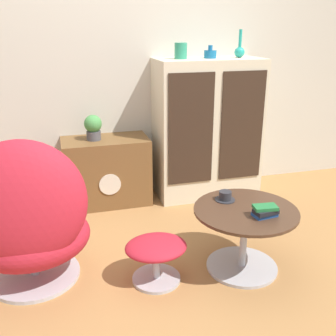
# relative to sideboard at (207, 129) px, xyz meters

# --- Properties ---
(ground_plane) EXTENTS (12.00, 12.00, 0.00)m
(ground_plane) POSITION_rel_sideboard_xyz_m (-0.58, -1.22, -0.61)
(ground_plane) COLOR #A87542
(wall_back) EXTENTS (6.40, 0.06, 2.60)m
(wall_back) POSITION_rel_sideboard_xyz_m (-0.58, 0.25, 0.69)
(wall_back) COLOR beige
(wall_back) RESTS_ON ground_plane
(sideboard) EXTENTS (0.91, 0.45, 1.22)m
(sideboard) POSITION_rel_sideboard_xyz_m (0.00, 0.00, 0.00)
(sideboard) COLOR beige
(sideboard) RESTS_ON ground_plane
(tv_console) EXTENTS (0.72, 0.40, 0.58)m
(tv_console) POSITION_rel_sideboard_xyz_m (-0.91, 0.03, -0.32)
(tv_console) COLOR brown
(tv_console) RESTS_ON ground_plane
(egg_chair) EXTENTS (0.74, 0.68, 0.94)m
(egg_chair) POSITION_rel_sideboard_xyz_m (-1.49, -1.03, -0.19)
(egg_chair) COLOR #B7B7BC
(egg_chair) RESTS_ON ground_plane
(ottoman) EXTENTS (0.38, 0.32, 0.28)m
(ottoman) POSITION_rel_sideboard_xyz_m (-0.77, -1.20, -0.41)
(ottoman) COLOR #B7B7BC
(ottoman) RESTS_ON ground_plane
(coffee_table) EXTENTS (0.64, 0.64, 0.42)m
(coffee_table) POSITION_rel_sideboard_xyz_m (-0.21, -1.22, -0.35)
(coffee_table) COLOR #B7B7BC
(coffee_table) RESTS_ON ground_plane
(vase_leftmost) EXTENTS (0.10, 0.10, 0.13)m
(vase_leftmost) POSITION_rel_sideboard_xyz_m (-0.25, 0.00, 0.67)
(vase_leftmost) COLOR #2D8E6B
(vase_leftmost) RESTS_ON sideboard
(vase_inner_left) EXTENTS (0.10, 0.10, 0.11)m
(vase_inner_left) POSITION_rel_sideboard_xyz_m (0.00, 0.00, 0.64)
(vase_inner_left) COLOR #196699
(vase_inner_left) RESTS_ON sideboard
(vase_inner_right) EXTENTS (0.09, 0.09, 0.23)m
(vase_inner_right) POSITION_rel_sideboard_xyz_m (0.27, 0.00, 0.67)
(vase_inner_right) COLOR teal
(vase_inner_right) RESTS_ON sideboard
(potted_plant) EXTENTS (0.15, 0.15, 0.21)m
(potted_plant) POSITION_rel_sideboard_xyz_m (-1.00, 0.03, 0.08)
(potted_plant) COLOR #4C4C51
(potted_plant) RESTS_ON tv_console
(teacup) EXTENTS (0.13, 0.13, 0.06)m
(teacup) POSITION_rel_sideboard_xyz_m (-0.28, -1.06, -0.16)
(teacup) COLOR #2D2D33
(teacup) RESTS_ON coffee_table
(book_stack) EXTENTS (0.15, 0.11, 0.07)m
(book_stack) POSITION_rel_sideboard_xyz_m (-0.14, -1.34, -0.16)
(book_stack) COLOR #1E478C
(book_stack) RESTS_ON coffee_table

